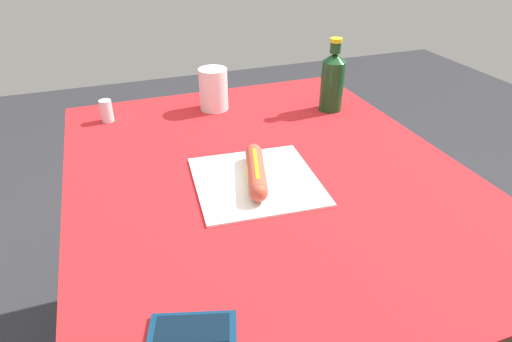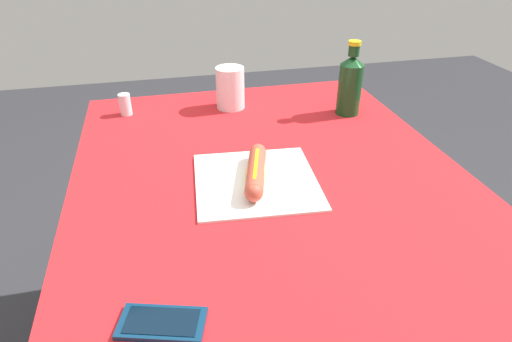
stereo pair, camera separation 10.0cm
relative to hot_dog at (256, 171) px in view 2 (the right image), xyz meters
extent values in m
cylinder|color=brown|center=(0.51, -0.40, -0.42)|extent=(0.07, 0.07, 0.72)
cylinder|color=brown|center=(0.51, 0.32, -0.42)|extent=(0.07, 0.07, 0.72)
cube|color=brown|center=(0.04, -0.04, -0.05)|extent=(1.09, 0.88, 0.03)
cube|color=red|center=(0.04, -0.04, -0.03)|extent=(1.15, 0.94, 0.00)
cube|color=white|center=(0.00, 0.00, -0.03)|extent=(0.31, 0.30, 0.01)
ellipsoid|color=#DBB26B|center=(0.00, 0.00, 0.00)|extent=(0.18, 0.10, 0.04)
cylinder|color=#BC4C38|center=(0.00, 0.00, 0.00)|extent=(0.19, 0.09, 0.04)
sphere|color=#BC4C38|center=(0.09, -0.03, 0.00)|extent=(0.04, 0.04, 0.04)
sphere|color=#BC4C38|center=(-0.09, 0.03, 0.00)|extent=(0.04, 0.04, 0.04)
cube|color=yellow|center=(0.00, 0.00, 0.02)|extent=(0.13, 0.05, 0.00)
cube|color=#0A2D4C|center=(-0.37, 0.23, -0.02)|extent=(0.10, 0.15, 0.01)
cube|color=black|center=(-0.37, 0.23, -0.02)|extent=(0.08, 0.12, 0.00)
cylinder|color=#14471E|center=(0.33, -0.37, 0.05)|extent=(0.07, 0.07, 0.16)
cone|color=#14471E|center=(0.33, -0.37, 0.14)|extent=(0.07, 0.07, 0.03)
cylinder|color=#14471E|center=(0.33, -0.37, 0.17)|extent=(0.03, 0.03, 0.03)
cylinder|color=yellow|center=(0.33, -0.37, 0.19)|extent=(0.04, 0.04, 0.01)
cylinder|color=white|center=(0.46, -0.02, 0.04)|extent=(0.09, 0.09, 0.13)
cylinder|color=silver|center=(0.47, 0.30, 0.00)|extent=(0.04, 0.04, 0.07)
camera|label=1|loc=(-0.81, 0.29, 0.52)|focal=30.53mm
camera|label=2|loc=(-0.84, 0.19, 0.52)|focal=30.53mm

